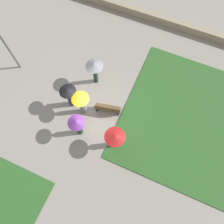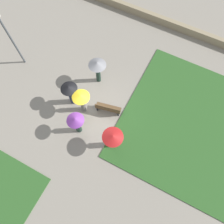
# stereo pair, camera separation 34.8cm
# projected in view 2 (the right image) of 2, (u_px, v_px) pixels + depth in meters

# --- Properties ---
(ground_plane) EXTENTS (90.00, 90.00, 0.00)m
(ground_plane) POSITION_uv_depth(u_px,v_px,m) (93.00, 110.00, 13.79)
(ground_plane) COLOR gray
(lawn_patch_near) EXTENTS (9.74, 8.71, 0.06)m
(lawn_patch_near) POSITION_uv_depth(u_px,v_px,m) (203.00, 130.00, 13.24)
(lawn_patch_near) COLOR #2D5B26
(lawn_patch_near) RESTS_ON ground_plane
(parapet_wall) EXTENTS (45.00, 0.35, 0.60)m
(parapet_wall) POSITION_uv_depth(u_px,v_px,m) (149.00, 16.00, 16.58)
(parapet_wall) COLOR gray
(parapet_wall) RESTS_ON ground_plane
(park_bench) EXTENTS (1.62, 0.74, 0.90)m
(park_bench) POSITION_uv_depth(u_px,v_px,m) (108.00, 109.00, 13.33)
(park_bench) COLOR brown
(park_bench) RESTS_ON ground_plane
(lamp_post) EXTENTS (0.32, 0.32, 4.21)m
(lamp_post) POSITION_uv_depth(u_px,v_px,m) (8.00, 34.00, 12.76)
(lamp_post) COLOR #474C51
(lamp_post) RESTS_ON ground_plane
(crowd_person_red) EXTENTS (1.15, 1.15, 1.75)m
(crowd_person_red) POSITION_uv_depth(u_px,v_px,m) (113.00, 138.00, 11.73)
(crowd_person_red) COLOR black
(crowd_person_red) RESTS_ON ground_plane
(crowd_person_purple) EXTENTS (0.98, 0.98, 1.87)m
(crowd_person_purple) POSITION_uv_depth(u_px,v_px,m) (76.00, 122.00, 12.04)
(crowd_person_purple) COLOR #1E3328
(crowd_person_purple) RESTS_ON ground_plane
(crowd_person_black) EXTENTS (0.98, 0.98, 1.89)m
(crowd_person_black) POSITION_uv_depth(u_px,v_px,m) (70.00, 92.00, 12.88)
(crowd_person_black) COLOR #282D47
(crowd_person_black) RESTS_ON ground_plane
(crowd_person_grey) EXTENTS (1.09, 1.09, 1.97)m
(crowd_person_grey) POSITION_uv_depth(u_px,v_px,m) (97.00, 67.00, 13.27)
(crowd_person_grey) COLOR #1E3328
(crowd_person_grey) RESTS_ON ground_plane
(crowd_person_yellow) EXTENTS (1.03, 1.03, 1.91)m
(crowd_person_yellow) POSITION_uv_depth(u_px,v_px,m) (81.00, 99.00, 12.54)
(crowd_person_yellow) COLOR slate
(crowd_person_yellow) RESTS_ON ground_plane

